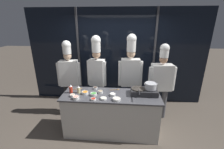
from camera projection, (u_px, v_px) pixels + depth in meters
ground_plane at (111, 131)px, 3.36m from camera, size 24.00×24.00×0.00m
window_wall_back at (116, 57)px, 4.34m from camera, size 5.07×0.09×2.70m
demo_counter at (111, 114)px, 3.21m from camera, size 2.00×0.68×0.91m
portable_stove at (144, 92)px, 3.06m from camera, size 0.53×0.33×0.12m
frying_pan at (138, 88)px, 3.04m from camera, size 0.28×0.49×0.04m
stock_pot at (151, 86)px, 3.01m from camera, size 0.26×0.23×0.13m
squeeze_bottle_chili at (71, 89)px, 3.12m from camera, size 0.07×0.07×0.18m
squeeze_bottle_oil at (79, 90)px, 3.12m from camera, size 0.07×0.07×0.16m
prep_bowl_carrots at (85, 93)px, 3.08m from camera, size 0.14×0.14×0.06m
prep_bowl_mushrooms at (100, 92)px, 3.12m from camera, size 0.11×0.11×0.05m
prep_bowl_scallions at (94, 94)px, 3.02m from camera, size 0.13×0.13×0.05m
prep_bowl_shrimp at (76, 97)px, 2.87m from camera, size 0.13×0.13×0.06m
prep_bowl_rice at (113, 94)px, 3.01m from camera, size 0.12×0.12×0.05m
prep_bowl_chili_flakes at (93, 99)px, 2.84m from camera, size 0.10×0.10×0.04m
prep_bowl_garlic at (104, 98)px, 2.87m from camera, size 0.13×0.13×0.04m
prep_bowl_onion at (117, 99)px, 2.83m from camera, size 0.15×0.15×0.04m
prep_bowl_chicken at (73, 95)px, 2.98m from camera, size 0.10×0.10×0.05m
prep_bowl_soy_glaze at (95, 88)px, 3.31m from camera, size 0.09×0.09×0.05m
serving_spoon_slotted at (117, 90)px, 3.28m from camera, size 0.22×0.08×0.02m
serving_spoon_solid at (79, 89)px, 3.32m from camera, size 0.24×0.11×0.02m
chef_head at (69, 73)px, 3.73m from camera, size 0.57×0.29×1.91m
chef_sous at (97, 69)px, 3.63m from camera, size 0.48×0.25×2.04m
chef_line at (130, 71)px, 3.62m from camera, size 0.58×0.25×2.07m
chef_pastry at (161, 78)px, 3.53m from camera, size 0.63×0.29×1.87m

